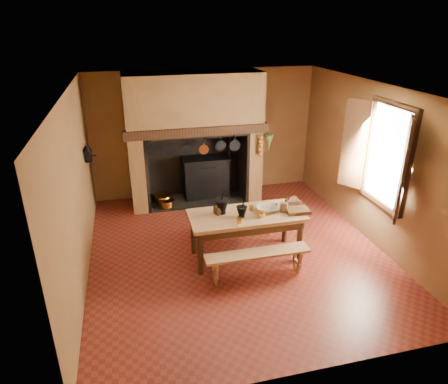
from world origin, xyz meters
name	(u,v)px	position (x,y,z in m)	size (l,w,h in m)	color
floor	(236,250)	(0.00, 0.00, 0.00)	(5.50, 5.50, 0.00)	maroon
ceiling	(238,89)	(0.00, 0.00, 2.80)	(5.50, 5.50, 0.00)	silver
back_wall	(204,133)	(0.00, 2.75, 1.40)	(5.00, 0.02, 2.80)	olive
wall_left	(76,191)	(-2.50, 0.00, 1.40)	(0.02, 5.50, 2.80)	olive
wall_right	(373,165)	(2.50, 0.00, 1.40)	(0.02, 5.50, 2.80)	olive
wall_front	(310,273)	(0.00, -2.75, 1.40)	(5.00, 0.02, 2.80)	olive
chimney_breast	(194,121)	(-0.30, 2.31, 1.81)	(2.95, 0.96, 2.80)	olive
iron_range	(206,176)	(-0.04, 2.45, 0.48)	(1.12, 0.55, 1.60)	black
hearth_pans	(163,200)	(-1.05, 2.22, 0.09)	(0.51, 0.62, 0.20)	gold
hanging_pans	(197,148)	(-0.34, 1.81, 1.36)	(1.92, 0.29, 0.27)	black
onion_string	(260,145)	(1.00, 1.79, 1.33)	(0.12, 0.10, 0.46)	#9B5F1C
herb_bunch	(268,143)	(1.18, 1.79, 1.38)	(0.20, 0.20, 0.35)	#54612D
window	(382,156)	(2.35, -0.40, 1.70)	(0.39, 1.75, 1.76)	white
wall_coffee_mill	(88,152)	(-2.42, 1.55, 1.52)	(0.23, 0.16, 0.31)	black
work_table	(246,221)	(0.10, -0.22, 0.69)	(1.89, 0.84, 0.82)	tan
bench_front	(257,259)	(0.10, -0.85, 0.35)	(1.66, 0.29, 0.47)	tan
bench_back	(235,220)	(0.10, 0.47, 0.36)	(1.69, 0.30, 0.47)	tan
mortar_large	(222,206)	(-0.28, -0.09, 0.96)	(0.24, 0.24, 0.42)	black
mortar_small	(242,211)	(0.00, -0.31, 0.92)	(0.18, 0.18, 0.31)	black
coffee_grinder	(219,209)	(-0.34, -0.10, 0.90)	(0.19, 0.17, 0.20)	#382012
brass_mug_a	(239,220)	(-0.10, -0.50, 0.87)	(0.09, 0.09, 0.10)	gold
brass_mug_b	(251,208)	(0.22, -0.11, 0.86)	(0.07, 0.07, 0.08)	gold
mixing_bowl	(267,209)	(0.46, -0.21, 0.86)	(0.34, 0.34, 0.08)	#B4B08A
stoneware_crock	(284,207)	(0.74, -0.28, 0.90)	(0.13, 0.13, 0.16)	#52371E
glass_jar	(277,206)	(0.65, -0.17, 0.88)	(0.07, 0.07, 0.13)	beige
wicker_basket	(293,203)	(0.95, -0.14, 0.89)	(0.23, 0.17, 0.22)	#452614
wooden_tray	(298,211)	(0.95, -0.37, 0.85)	(0.38, 0.27, 0.06)	#382012
brass_cup	(261,214)	(0.30, -0.38, 0.87)	(0.13, 0.13, 0.10)	gold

